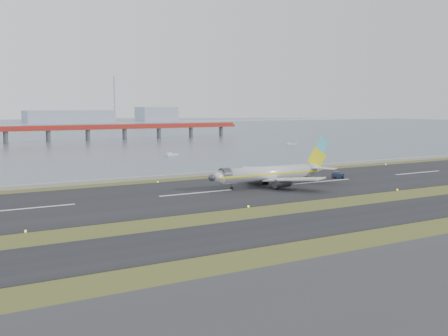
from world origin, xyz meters
The scene contains 9 objects.
ground centered at (0.00, 0.00, 0.00)m, with size 1000.00×1000.00×0.00m, color #3B4B1A.
taxiway_strip centered at (0.00, -12.00, 0.05)m, with size 1000.00×18.00×0.10m, color black.
runway_strip centered at (0.00, 30.00, 0.05)m, with size 1000.00×45.00×0.10m, color black.
seawall centered at (0.00, 60.00, 0.50)m, with size 1000.00×2.50×1.00m, color gray.
red_pier centered at (20.00, 250.00, 7.28)m, with size 260.00×5.00×10.20m.
airliner centered at (22.69, 30.25, 3.46)m, with size 38.52×32.89×12.80m.
pushback_tug centered at (48.77, 33.16, 1.00)m, with size 3.67×2.97×2.06m.
workboat_near centered at (40.50, 126.90, 0.51)m, with size 6.91×4.21×1.60m.
workboat_far centered at (126.79, 154.02, 0.47)m, with size 6.43×4.02×1.49m.
Camera 1 is at (-64.72, -88.43, 21.07)m, focal length 45.00 mm.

